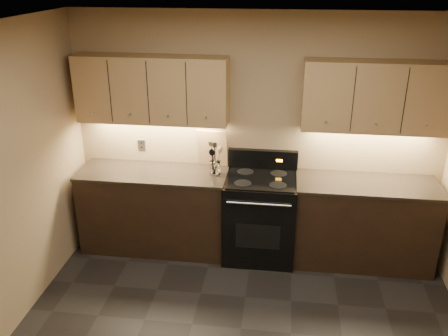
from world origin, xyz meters
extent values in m
plane|color=silver|center=(0.00, 0.00, 2.60)|extent=(4.00, 4.00, 0.00)
cube|color=#9C845C|center=(0.00, 2.00, 1.30)|extent=(4.00, 0.04, 2.60)
cube|color=black|center=(-1.10, 1.70, 0.45)|extent=(1.60, 0.60, 0.90)
cube|color=#362C22|center=(-1.10, 1.70, 0.92)|extent=(1.62, 0.62, 0.03)
cube|color=black|center=(1.18, 1.70, 0.45)|extent=(1.44, 0.60, 0.90)
cube|color=#362C22|center=(1.18, 1.70, 0.92)|extent=(1.46, 0.62, 0.03)
cube|color=black|center=(0.08, 1.68, 0.46)|extent=(0.76, 0.65, 0.92)
cube|color=black|center=(0.08, 1.68, 0.93)|extent=(0.70, 0.60, 0.01)
cube|color=black|center=(0.08, 1.96, 1.03)|extent=(0.76, 0.07, 0.22)
cube|color=orange|center=(0.26, 1.92, 1.04)|extent=(0.06, 0.00, 0.03)
cylinder|color=silver|center=(0.08, 1.34, 0.80)|extent=(0.65, 0.02, 0.02)
cube|color=black|center=(0.08, 1.35, 0.41)|extent=(0.46, 0.00, 0.28)
cylinder|color=black|center=(-0.10, 1.53, 0.93)|extent=(0.18, 0.18, 0.00)
cylinder|color=black|center=(0.26, 1.53, 0.93)|extent=(0.18, 0.18, 0.00)
cylinder|color=black|center=(-0.10, 1.82, 0.93)|extent=(0.18, 0.18, 0.00)
cylinder|color=black|center=(0.26, 1.82, 0.93)|extent=(0.18, 0.18, 0.00)
cube|color=#A57852|center=(-1.10, 1.85, 1.80)|extent=(1.60, 0.30, 0.70)
cube|color=#A57852|center=(1.18, 1.85, 1.80)|extent=(1.44, 0.30, 0.70)
cube|color=#B2B5BA|center=(-1.30, 1.99, 1.12)|extent=(0.08, 0.01, 0.12)
cylinder|color=white|center=(-0.42, 1.74, 1.00)|extent=(0.12, 0.12, 0.14)
cylinder|color=white|center=(-0.42, 1.74, 0.94)|extent=(0.11, 0.11, 0.02)
cube|color=tan|center=(-0.48, 1.96, 1.14)|extent=(0.34, 0.12, 0.42)
camera|label=1|loc=(0.29, -2.88, 2.98)|focal=38.00mm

